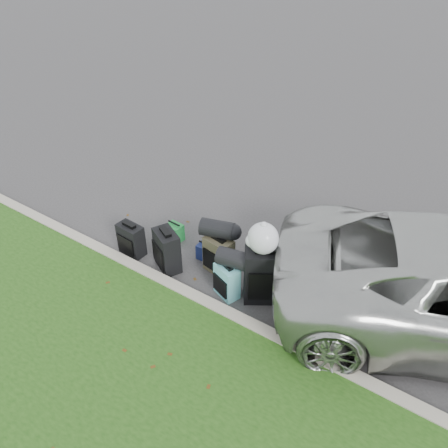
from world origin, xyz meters
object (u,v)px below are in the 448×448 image
Objects in this scene: suitcase_olive at (219,255)px; tote_navy at (205,252)px; suitcase_large_black_right at (265,275)px; tote_green at (175,232)px; suitcase_small_black at (131,240)px; suitcase_teal at (227,281)px; suitcase_large_black_left at (167,250)px.

suitcase_olive reaches higher than tote_navy.
tote_green is (-1.93, 0.35, -0.27)m from suitcase_large_black_right.
suitcase_olive is 0.71× the size of suitcase_large_black_right.
suitcase_small_black reaches higher than suitcase_teal.
suitcase_large_black_left is at bearing -55.78° from tote_green.
suitcase_small_black is 0.72m from suitcase_large_black_left.
suitcase_small_black is 2.31m from suitcase_large_black_right.
tote_green is 0.73m from tote_navy.
tote_green is at bearing 136.68° from suitcase_large_black_right.
tote_green is (-1.46, 0.60, -0.11)m from suitcase_teal.
suitcase_small_black is 0.76m from tote_green.
suitcase_large_black_right is at bearing -13.73° from tote_navy.
suitcase_teal is 0.55m from suitcase_large_black_right.
suitcase_large_black_left is 0.80m from suitcase_olive.
suitcase_large_black_left is 1.10m from suitcase_teal.
suitcase_small_black is 1.77× the size of tote_green.
suitcase_small_black is 0.81× the size of suitcase_large_black_left.
suitcase_olive is 0.40m from tote_navy.
suitcase_olive is at bearing 20.89° from suitcase_small_black.
tote_navy is at bearing 166.52° from suitcase_teal.
suitcase_teal is at bearing -33.52° from suitcase_olive.
suitcase_small_black is 1.21m from tote_navy.
suitcase_large_black_right is (0.87, -0.13, 0.13)m from suitcase_olive.
suitcase_small_black is at bearing -114.53° from tote_green.
suitcase_teal is (1.10, 0.01, -0.07)m from suitcase_large_black_left.
suitcase_teal is (0.40, -0.38, -0.04)m from suitcase_olive.
suitcase_large_black_left is 0.79× the size of suitcase_large_black_right.
suitcase_large_black_left is at bearing -141.42° from suitcase_olive.
suitcase_teal is (1.81, 0.06, -0.01)m from suitcase_small_black.
tote_navy is (-0.34, 0.12, -0.17)m from suitcase_olive.
tote_green is (0.35, 0.66, -0.12)m from suitcase_small_black.
tote_green is at bearing 177.71° from suitcase_teal.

